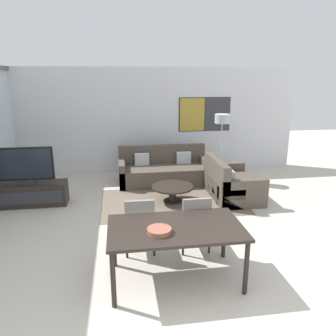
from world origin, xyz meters
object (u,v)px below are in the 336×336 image
Objects in this scene: sofa_main at (164,171)px; floor_lamp at (222,124)px; sofa_side at (230,185)px; dining_table at (176,232)px; dining_chair_centre at (195,220)px; tv_console at (28,194)px; dining_chair_left at (139,222)px; television at (25,166)px; fruit_bowl at (159,230)px; coffee_table at (173,190)px.

floor_lamp reaches higher than sofa_main.
sofa_side is 3.27m from dining_table.
dining_chair_centre is (-1.27, -2.09, 0.23)m from sofa_side.
tv_console is 1.08× the size of sofa_side.
dining_chair_left reaches higher than sofa_main.
television reaches higher than dining_chair_left.
sofa_main is at bearing 44.12° from sofa_side.
dining_table is 0.86m from dining_chair_left.
dining_chair_centre is at bearing -37.57° from television.
floor_lamp reaches higher than dining_table.
dining_chair_left is at bearing 102.08° from fruit_bowl.
sofa_side reaches higher than coffee_table.
sofa_side is 1.64× the size of coffee_table.
dining_table is at bearing -95.70° from sofa_main.
dining_chair_centre is at bearing -89.87° from coffee_table.
tv_console is 1.74× the size of dining_chair_centre.
television is at bearing 133.84° from dining_chair_left.
sofa_main is (2.96, 1.12, 0.04)m from tv_console.
television is 3.11m from dining_chair_left.
dining_table is at bearing -49.27° from tv_console.
dining_table is 1.91× the size of dining_chair_centre.
floor_lamp is at bearing 13.17° from television.
tv_console is at bearing 133.85° from dining_chair_left.
television reaches higher than dining_chair_centre.
floor_lamp is (1.43, -0.09, 1.17)m from sofa_main.
coffee_table is (0.00, -1.38, -0.01)m from sofa_main.
tv_console is 5.17× the size of fruit_bowl.
floor_lamp is at bearing 63.43° from fruit_bowl.
fruit_bowl reaches higher than dining_table.
sofa_side is at bearing 3.08° from coffee_table.
television is 3.76× the size of fruit_bowl.
dining_table reaches higher than tv_console.
tv_console is at bearing -90.00° from television.
television is 4.56m from floor_lamp.
dining_chair_centre is (2.97, -2.28, 0.27)m from tv_console.
dining_table is at bearing -114.76° from floor_lamp.
dining_chair_left reaches higher than sofa_side.
dining_chair_centre reaches higher than tv_console.
floor_lamp is (2.07, 4.13, 0.66)m from fruit_bowl.
fruit_bowl is (-0.63, -2.84, 0.52)m from coffee_table.
sofa_side is 1.61× the size of dining_chair_left.
dining_chair_left is (-0.41, 0.74, -0.18)m from dining_table.
dining_chair_centre is at bearing 148.71° from sofa_side.
floor_lamp is at bearing -3.58° from sofa_main.
floor_lamp reaches higher than coffee_table.
sofa_side is (4.24, -0.19, -0.56)m from television.
dining_chair_centre is 2.98× the size of fruit_bowl.
sofa_side is (1.27, -1.31, 0.00)m from sofa_main.
sofa_side is at bearing 58.71° from dining_chair_centre.
floor_lamp reaches higher than dining_chair_centre.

